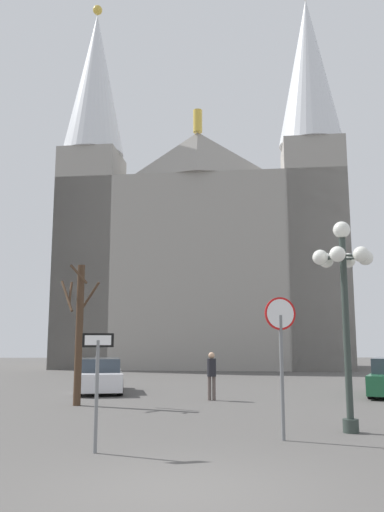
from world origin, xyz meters
TOP-DOWN VIEW (x-y plane):
  - ground_plane at (0.00, 0.00)m, footprint 120.00×120.00m
  - cathedral at (1.85, 33.80)m, footprint 23.13×13.11m
  - stop_sign at (2.14, 3.64)m, footprint 0.70×0.19m
  - one_way_arrow_sign at (-1.61, 2.50)m, footprint 0.59×0.17m
  - street_lamp at (3.86, 4.54)m, footprint 1.46×1.31m
  - bare_tree at (-3.36, 9.83)m, footprint 1.35×1.35m
  - parked_car_near_white at (-3.25, 14.36)m, footprint 2.26×4.48m
  - pedestrian_walking at (1.12, 11.19)m, footprint 0.32×0.32m

SIDE VIEW (x-z plane):
  - ground_plane at x=0.00m, z-range 0.00..0.00m
  - parked_car_near_white at x=-3.25m, z-range -0.04..1.32m
  - pedestrian_walking at x=1.12m, z-range 0.17..1.84m
  - one_way_arrow_sign at x=-1.61m, z-range 0.30..2.50m
  - stop_sign at x=2.14m, z-range 0.57..3.57m
  - bare_tree at x=-3.36m, z-range 0.15..4.74m
  - street_lamp at x=3.86m, z-range 0.99..5.90m
  - cathedral at x=1.85m, z-range -5.47..24.89m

